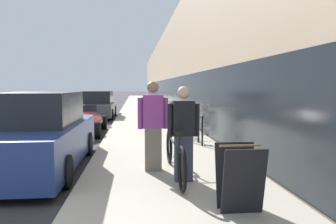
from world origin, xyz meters
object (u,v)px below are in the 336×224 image
Objects in this scene: cruiser_bike_middle at (184,119)px; parked_sedan_far at (99,106)px; tandem_bicycle at (175,155)px; person_bystander at (153,126)px; bike_rack_hoop at (200,127)px; parked_sedan_curbside at (40,135)px; sandwich_board_sign at (240,178)px; vintage_roadster_curbside at (80,122)px; cruiser_bike_nearest at (184,126)px; person_rider at (184,134)px; cruiser_bike_farthest at (171,114)px.

parked_sedan_far is (-4.03, 6.42, 0.15)m from cruiser_bike_middle.
person_bystander is (-0.38, 0.43, 0.49)m from tandem_bicycle.
bike_rack_hoop is at bearing -68.13° from parked_sedan_far.
sandwich_board_sign is at bearing -41.70° from parked_sedan_curbside.
cruiser_bike_middle is (1.20, 6.70, 0.01)m from tandem_bicycle.
person_bystander reaches higher than parked_sedan_far.
vintage_roadster_curbside is (-3.97, 3.42, -0.19)m from bike_rack_hoop.
person_bystander is at bearing -79.06° from parked_sedan_far.
sandwich_board_sign is 0.21× the size of vintage_roadster_curbside.
person_bystander reaches higher than vintage_roadster_curbside.
cruiser_bike_nearest is 4.24m from vintage_roadster_curbside.
cruiser_bike_middle is at bearing 88.97° from bike_rack_hoop.
cruiser_bike_farthest is (0.80, 9.38, -0.44)m from person_rider.
cruiser_bike_farthest is at bearing 64.58° from parked_sedan_curbside.
sandwich_board_sign is at bearing -76.84° from parked_sedan_far.
tandem_bicycle is at bearing -95.75° from cruiser_bike_farthest.
person_rider is at bearing -98.55° from cruiser_bike_nearest.
parked_sedan_far is at bearing 100.94° from person_bystander.
person_bystander is at bearing 131.86° from tandem_bicycle.
parked_sedan_curbside is (-3.64, -3.30, 0.23)m from cruiser_bike_nearest.
person_bystander is 1.96× the size of sandwich_board_sign.
tandem_bicycle is at bearing -48.14° from person_bystander.
vintage_roadster_curbside is 0.92× the size of parked_sedan_far.
tandem_bicycle is 3.43m from bike_rack_hoop.
parked_sedan_curbside is at bearing -126.24° from cruiser_bike_middle.
cruiser_bike_middle is 2.36m from cruiser_bike_farthest.
cruiser_bike_nearest is 4.92m from parked_sedan_curbside.
vintage_roadster_curbside is at bearing 113.09° from tandem_bicycle.
parked_sedan_curbside is at bearing 160.85° from person_bystander.
person_rider is 9.42m from cruiser_bike_farthest.
cruiser_bike_farthest is (0.06, 4.48, 0.02)m from cruiser_bike_nearest.
cruiser_bike_middle is at bearing 75.87° from person_bystander.
cruiser_bike_nearest is at bearing -99.22° from cruiser_bike_middle.
cruiser_bike_farthest is at bearing 92.21° from bike_rack_hoop.
bike_rack_hoop is 1.37m from cruiser_bike_nearest.
parked_sedan_curbside reaches higher than tandem_bicycle.
cruiser_bike_nearest is at bearing 81.45° from person_rider.
parked_sedan_curbside is at bearing 155.66° from tandem_bicycle.
bike_rack_hoop is 0.49× the size of cruiser_bike_nearest.
cruiser_bike_nearest is 0.90× the size of cruiser_bike_middle.
person_bystander is 0.41× the size of vintage_roadster_curbside.
person_bystander is (-0.50, 0.76, 0.05)m from person_rider.
bike_rack_hoop is 4.39m from parked_sedan_curbside.
cruiser_bike_nearest is 9.32m from parked_sedan_far.
tandem_bicycle is 3.07m from parked_sedan_curbside.
person_bystander is at bearing -68.48° from vintage_roadster_curbside.
cruiser_bike_middle is (1.08, 7.04, -0.44)m from person_rider.
tandem_bicycle is at bearing -77.81° from parked_sedan_far.
parked_sedan_far is (-2.83, 13.12, 0.16)m from tandem_bicycle.
tandem_bicycle is at bearing -109.36° from bike_rack_hoop.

